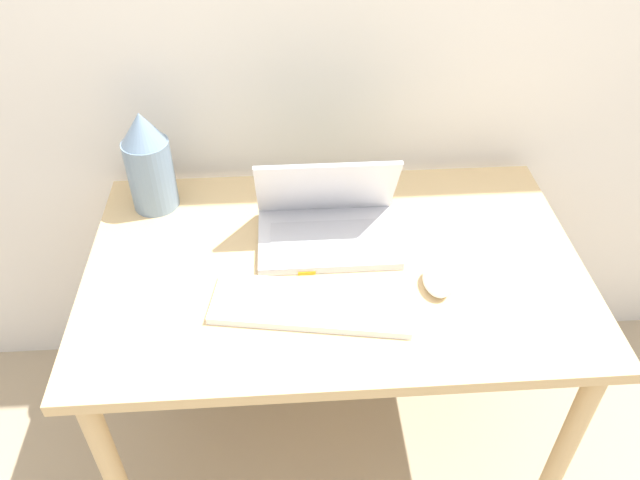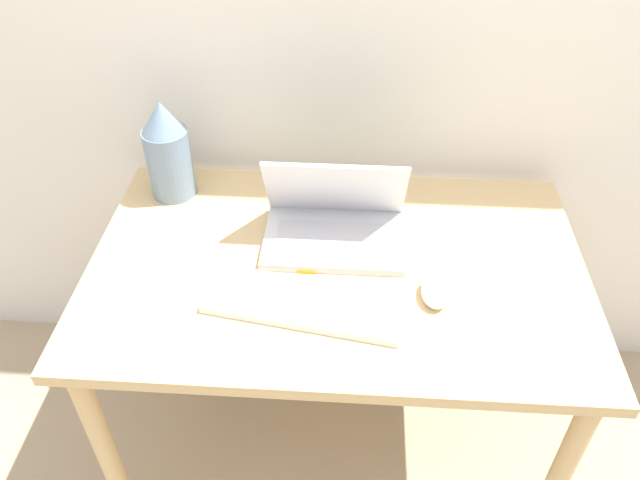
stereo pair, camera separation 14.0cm
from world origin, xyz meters
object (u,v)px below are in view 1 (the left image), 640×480
laptop (327,220)px  mouse (437,281)px  vase (148,162)px  mp3_player (306,266)px  keyboard (311,305)px

laptop → mouse: (0.24, -0.20, -0.03)m
vase → mp3_player: size_ratio=5.46×
keyboard → mouse: (0.29, 0.05, 0.01)m
vase → mp3_player: 0.49m
laptop → vase: (-0.45, 0.16, 0.08)m
keyboard → mp3_player: (-0.00, 0.13, -0.01)m
mouse → mp3_player: mouse is taller
laptop → mouse: bearing=-40.1°
vase → laptop: bearing=-20.0°
laptop → keyboard: size_ratio=0.75×
laptop → mp3_player: bearing=-116.7°
keyboard → vase: vase is taller
keyboard → mp3_player: keyboard is taller
keyboard → mp3_player: 0.13m
laptop → vase: vase is taller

